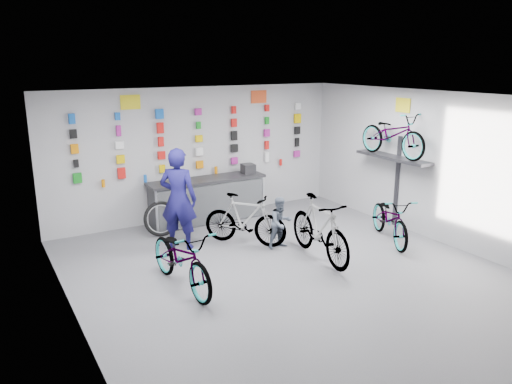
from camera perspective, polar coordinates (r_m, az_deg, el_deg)
floor at (r=8.61m, az=4.59°, el=-9.69°), size 8.00×8.00×0.00m
ceiling at (r=7.85m, az=5.05°, el=10.64°), size 8.00×8.00×0.00m
wall_back at (r=11.53m, az=-6.63°, el=4.42°), size 7.00×0.00×7.00m
wall_left at (r=6.81m, az=-20.22°, el=-3.79°), size 0.00×8.00×8.00m
wall_right at (r=10.46m, az=20.78°, el=2.47°), size 0.00×8.00×8.00m
counter at (r=11.35m, az=-5.54°, el=-0.98°), size 2.70×0.66×1.00m
merch_wall at (r=11.41m, az=-6.61°, el=5.69°), size 5.57×0.08×1.55m
wall_bracket at (r=11.12m, az=15.45°, el=3.40°), size 0.39×1.90×2.00m
sign_left at (r=10.85m, az=-14.16°, el=9.92°), size 0.42×0.02×0.30m
sign_right at (r=12.08m, az=0.32°, el=10.83°), size 0.42×0.02×0.30m
sign_side at (r=11.07m, az=16.43°, el=9.50°), size 0.02×0.40×0.30m
bike_left at (r=8.10m, az=-8.49°, el=-7.46°), size 0.83×2.02×1.03m
bike_center at (r=9.21m, az=7.29°, el=-4.17°), size 0.74×2.00×1.17m
bike_right at (r=10.42m, az=15.11°, el=-2.93°), size 1.32×1.93×0.96m
bike_service at (r=9.88m, az=-1.27°, el=-3.15°), size 1.48×1.62×1.03m
bike_wall at (r=10.97m, az=15.37°, el=6.38°), size 0.63×1.80×0.95m
clerk at (r=9.66m, az=-8.86°, el=-0.79°), size 0.86×0.84×1.99m
customer at (r=9.71m, az=2.84°, el=-3.52°), size 0.51×0.40×1.02m
spare_wheel at (r=10.62m, az=-10.83°, el=-3.03°), size 0.74×0.26×0.73m
register at (r=11.67m, az=-0.90°, el=2.69°), size 0.31×0.32×0.22m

